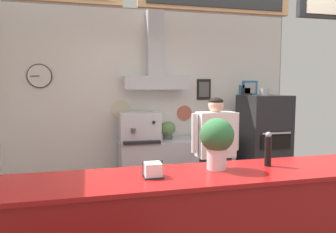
% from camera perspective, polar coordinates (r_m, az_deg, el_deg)
% --- Properties ---
extents(back_wall_assembly, '(4.50, 2.72, 2.85)m').
position_cam_1_polar(back_wall_assembly, '(4.88, -2.57, 3.60)').
color(back_wall_assembly, gray).
rests_on(back_wall_assembly, ground_plane).
extents(back_prep_counter, '(1.68, 0.61, 0.90)m').
position_cam_1_polar(back_prep_counter, '(4.88, 1.38, -9.28)').
color(back_prep_counter, '#B7BABF').
rests_on(back_prep_counter, ground_plane).
extents(pizza_oven, '(0.62, 0.69, 1.65)m').
position_cam_1_polar(pizza_oven, '(5.05, 16.62, -5.11)').
color(pizza_oven, '#232326').
rests_on(pizza_oven, ground_plane).
extents(shop_worker, '(0.59, 0.24, 1.56)m').
position_cam_1_polar(shop_worker, '(3.78, 8.44, -7.70)').
color(shop_worker, '#232328').
rests_on(shop_worker, ground_plane).
extents(espresso_machine, '(0.57, 0.54, 0.42)m').
position_cam_1_polar(espresso_machine, '(4.62, -5.21, -1.83)').
color(espresso_machine, silver).
rests_on(espresso_machine, back_prep_counter).
extents(potted_thyme, '(0.15, 0.15, 0.19)m').
position_cam_1_polar(potted_thyme, '(4.87, 6.51, -2.61)').
color(potted_thyme, beige).
rests_on(potted_thyme, back_prep_counter).
extents(potted_rosemary, '(0.23, 0.23, 0.27)m').
position_cam_1_polar(potted_rosemary, '(4.74, -0.04, -2.31)').
color(potted_rosemary, '#4C4C51').
rests_on(potted_rosemary, back_prep_counter).
extents(napkin_holder, '(0.14, 0.13, 0.11)m').
position_cam_1_polar(napkin_holder, '(2.18, -2.74, -9.62)').
color(napkin_holder, '#262628').
rests_on(napkin_holder, service_counter).
extents(basil_vase, '(0.25, 0.25, 0.38)m').
position_cam_1_polar(basil_vase, '(2.37, 8.73, -4.27)').
color(basil_vase, silver).
rests_on(basil_vase, service_counter).
extents(pepper_grinder, '(0.05, 0.05, 0.27)m').
position_cam_1_polar(pepper_grinder, '(2.57, 17.46, -5.60)').
color(pepper_grinder, black).
rests_on(pepper_grinder, service_counter).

